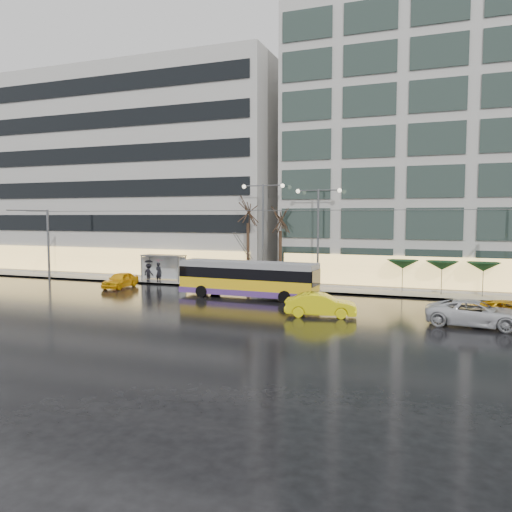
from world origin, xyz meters
The scene contains 22 objects.
ground centered at (0.00, 0.00, 0.00)m, with size 140.00×140.00×0.00m, color black.
sidewalk centered at (2.00, 14.00, 0.07)m, with size 80.00×10.00×0.15m, color gray.
kerb centered at (2.00, 9.05, 0.07)m, with size 80.00×0.10×0.15m, color slate.
building_left centered at (-16.00, 19.00, 11.15)m, with size 34.00×14.00×22.00m, color #B4B3AC.
building_right centered at (19.00, 19.00, 12.65)m, with size 32.00×14.00×25.00m, color #B4B3AC.
trolleybus centered at (2.84, 4.92, 1.39)m, with size 11.17×4.57×5.13m.
catenary centered at (1.00, 7.94, 4.25)m, with size 42.24×5.12×7.00m.
bus_shelter centered at (-8.38, 10.69, 1.96)m, with size 4.20×1.60×2.51m.
street_lamp_near centered at (2.00, 10.80, 5.99)m, with size 3.96×0.36×9.03m.
street_lamp_far centered at (7.00, 10.80, 5.71)m, with size 3.96×0.36×8.53m.
tree_a centered at (0.50, 11.00, 7.09)m, with size 3.20×3.20×8.40m.
tree_b centered at (3.50, 11.20, 6.40)m, with size 3.20×3.20×7.70m.
parasol_a centered at (14.00, 11.00, 2.45)m, with size 2.50×2.50×2.65m.
parasol_b centered at (17.00, 11.00, 2.45)m, with size 2.50×2.50×2.65m.
parasol_c centered at (20.00, 11.00, 2.45)m, with size 2.50×2.50×2.65m.
taxi_a centered at (-9.73, 5.99, 0.70)m, with size 1.65×4.10×1.40m, color #FFB70D.
taxi_b centered at (9.83, -0.25, 0.74)m, with size 1.57×4.50×1.48m, color #FDEF0D.
taxi_c centered at (20.92, 1.42, 0.68)m, with size 2.25×4.87×1.35m, color #E3A10B.
sedan_silver centered at (18.85, 0.01, 0.76)m, with size 2.52×5.47×1.52m, color silver.
pedestrian_a centered at (-7.87, 9.40, 1.57)m, with size 1.11×1.12×2.19m.
pedestrian_b centered at (-4.28, 11.91, 0.97)m, with size 1.01×0.98×1.64m.
pedestrian_c centered at (-8.97, 9.40, 1.26)m, with size 1.25×0.99×2.11m.
Camera 1 is at (16.86, -30.97, 6.33)m, focal length 35.00 mm.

